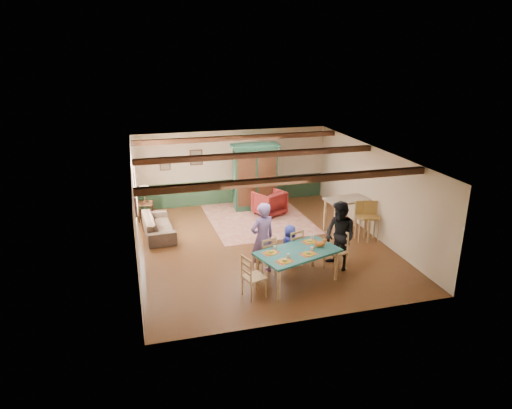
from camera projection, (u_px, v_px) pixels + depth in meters
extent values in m
plane|color=#462613|center=(262.00, 245.00, 13.38)|extent=(8.00, 8.00, 0.00)
cube|color=beige|center=(232.00, 167.00, 16.59)|extent=(7.00, 0.02, 2.70)
cube|color=beige|center=(135.00, 212.00, 12.08)|extent=(0.02, 8.00, 2.70)
cube|color=beige|center=(373.00, 192.00, 13.80)|extent=(0.02, 8.00, 2.70)
cube|color=white|center=(262.00, 155.00, 12.49)|extent=(7.00, 8.00, 0.02)
cube|color=#1D3622|center=(233.00, 191.00, 16.86)|extent=(6.95, 0.03, 0.90)
cube|color=black|center=(290.00, 180.00, 10.43)|extent=(6.95, 0.16, 0.16)
cube|color=black|center=(258.00, 155.00, 12.89)|extent=(6.95, 0.16, 0.16)
cube|color=black|center=(238.00, 138.00, 15.26)|extent=(6.95, 0.16, 0.16)
imported|color=#7D60A5|center=(262.00, 238.00, 11.43)|extent=(0.80, 0.65, 1.89)
imported|color=black|center=(340.00, 236.00, 11.70)|extent=(0.93, 1.05, 1.81)
imported|color=#2933A6|center=(290.00, 245.00, 12.02)|extent=(0.62, 0.50, 1.10)
cube|color=beige|center=(258.00, 219.00, 15.39)|extent=(3.36, 3.94, 0.01)
cube|color=#153426|center=(255.00, 177.00, 16.02)|extent=(1.68, 0.74, 2.33)
imported|color=#511013|center=(269.00, 203.00, 15.67)|extent=(1.23, 1.24, 0.85)
imported|color=#413228|center=(158.00, 225.00, 14.01)|extent=(0.95, 2.14, 0.61)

